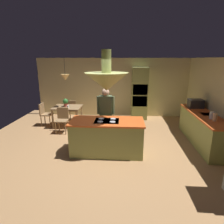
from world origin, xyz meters
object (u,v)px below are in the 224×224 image
Objects in this scene: potted_plant_on_table at (66,102)px; cup_on_table at (68,107)px; person_at_island at (106,112)px; oven_tower at (139,94)px; canister_flour at (215,117)px; kitchen_island at (107,137)px; chair_facing_island at (62,118)px; microwave_on_counter at (196,104)px; dining_table at (67,109)px; chair_by_back_wall at (72,109)px; chair_at_corner at (45,113)px; canister_sugar at (212,115)px.

potted_plant_on_table reaches higher than cup_on_table.
person_at_island is 1.91m from cup_on_table.
oven_tower reaches higher than canister_flour.
kitchen_island is 6.53× the size of potted_plant_on_table.
microwave_on_counter is at bearing 1.55° from chair_facing_island.
chair_by_back_wall reaches higher than dining_table.
person_at_island is (1.60, -1.38, 0.31)m from dining_table.
oven_tower is at bearing 32.56° from chair_facing_island.
chair_facing_island is 1.00× the size of chair_at_corner.
kitchen_island reaches higher than chair_facing_island.
potted_plant_on_table is (-0.06, -0.61, 0.42)m from chair_by_back_wall.
oven_tower is 3.55m from canister_flour.
dining_table is 0.28m from potted_plant_on_table.
oven_tower is at bearing 64.65° from person_at_island.
oven_tower is 2.51× the size of chair_by_back_wall.
canister_sugar is (0.00, 0.18, -0.00)m from canister_flour.
microwave_on_counter is (1.74, -1.67, -0.02)m from oven_tower.
oven_tower is 3.04m from cup_on_table.
kitchen_island is 3.23m from chair_by_back_wall.
chair_at_corner is 5.49m from microwave_on_counter.
canister_flour is (5.44, -1.95, 0.53)m from chair_at_corner.
chair_at_corner is at bearing 174.52° from microwave_on_counter.
potted_plant_on_table is at bearing 149.85° from dining_table.
dining_table is 4.89m from canister_sugar.
kitchen_island is 2.91m from canister_sugar.
canister_flour reaches higher than canister_sugar.
potted_plant_on_table is at bearing 156.68° from canister_flour.
dining_table is 2.14m from person_at_island.
cup_on_table is 4.46m from microwave_on_counter.
kitchen_island is at bearing -128.93° from chair_at_corner.
cup_on_table is at bearing 142.20° from person_at_island.
oven_tower is 3.07m from potted_plant_on_table.
person_at_island is 18.58× the size of cup_on_table.
chair_facing_island and chair_at_corner have the same top height.
kitchen_island is 3.48m from oven_tower.
chair_by_back_wall and chair_at_corner have the same top height.
potted_plant_on_table is 1.50× the size of canister_sugar.
kitchen_island is 3.34m from chair_at_corner.
kitchen_island is at bearing -108.73° from oven_tower.
canister_sugar is at bearing -7.54° from person_at_island.
canister_sugar is (4.54, -1.77, 0.37)m from dining_table.
microwave_on_counter is (2.84, 1.58, 0.60)m from kitchen_island.
kitchen_island is 2.25× the size of chair_by_back_wall.
person_at_island reaches higher than canister_flour.
chair_facing_island is at bearing 163.98° from canister_flour.
potted_plant_on_table reaches higher than kitchen_island.
canister_flour is at bearing -10.97° from person_at_island.
person_at_island is at bearing -115.35° from oven_tower.
chair_facing_island is 2.90× the size of potted_plant_on_table.
oven_tower is 7.27× the size of potted_plant_on_table.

